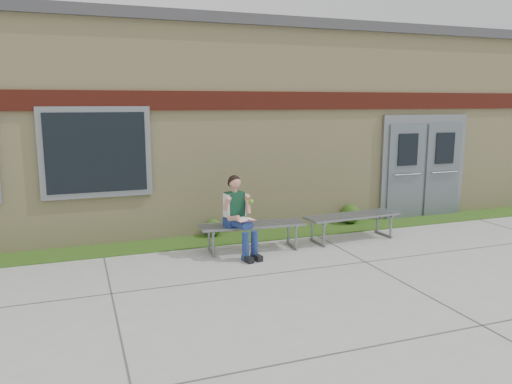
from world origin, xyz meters
name	(u,v)px	position (x,y,z in m)	size (l,w,h in m)	color
ground	(325,280)	(0.00, 0.00, 0.00)	(80.00, 80.00, 0.00)	#9E9E99
grass_strip	(263,235)	(0.00, 2.60, 0.01)	(16.00, 0.80, 0.02)	#254312
school_building	(215,121)	(0.00, 5.99, 2.10)	(16.20, 6.22, 4.20)	beige
bench_left	(252,230)	(-0.51, 1.77, 0.37)	(1.88, 0.66, 0.48)	slate
bench_right	(352,220)	(1.49, 1.77, 0.37)	(1.89, 0.64, 0.48)	slate
girl	(239,214)	(-0.82, 1.57, 0.72)	(0.52, 0.83, 1.36)	navy
shrub_mid	(213,228)	(-0.93, 2.85, 0.19)	(0.33, 0.33, 0.33)	#254312
shrub_east	(351,214)	(2.11, 2.85, 0.23)	(0.41, 0.41, 0.41)	#254312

